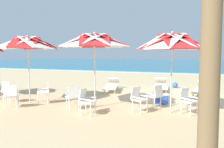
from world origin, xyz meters
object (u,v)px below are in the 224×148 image
object	(u,v)px
plastic_chair_0	(138,98)
plastic_chair_7	(45,91)
plastic_chair_2	(155,95)
beach_umbrella_1	(95,41)
sun_lounger_0	(202,89)
cooler_box	(162,99)
plastic_chair_4	(86,100)
sun_lounger_2	(112,85)
plastic_chair_1	(187,99)
beach_umbrella_0	(172,43)
plastic_chair_3	(73,96)
beach_umbrella_2	(28,44)
plastic_chair_5	(9,90)
sun_lounger_1	(161,85)
beach_ball	(175,85)
palm_tree_1	(214,7)
plastic_chair_6	(12,95)

from	to	relation	value
plastic_chair_0	plastic_chair_7	bearing A→B (deg)	177.20
plastic_chair_2	plastic_chair_7	bearing A→B (deg)	-173.11
beach_umbrella_1	sun_lounger_0	size ratio (longest dim) A/B	1.25
plastic_chair_0	cooler_box	size ratio (longest dim) A/B	1.73
plastic_chair_4	sun_lounger_2	distance (m)	4.68
plastic_chair_1	plastic_chair_7	world-z (taller)	same
beach_umbrella_0	plastic_chair_3	world-z (taller)	beach_umbrella_0
plastic_chair_7	cooler_box	world-z (taller)	plastic_chair_7
beach_umbrella_2	plastic_chair_4	bearing A→B (deg)	-17.51
plastic_chair_5	sun_lounger_1	distance (m)	7.32
beach_ball	plastic_chair_5	bearing A→B (deg)	-136.38
beach_umbrella_1	plastic_chair_2	bearing A→B (deg)	13.23
sun_lounger_1	plastic_chair_7	bearing A→B (deg)	-133.10
plastic_chair_0	sun_lounger_1	world-z (taller)	plastic_chair_0
beach_ball	palm_tree_1	bearing A→B (deg)	-84.11
plastic_chair_3	sun_lounger_2	xyz separation A→B (m)	(0.09, 4.20, -0.22)
plastic_chair_5	plastic_chair_6	bearing A→B (deg)	-42.86
beach_umbrella_2	beach_umbrella_0	bearing A→B (deg)	1.69
beach_umbrella_2	cooler_box	world-z (taller)	beach_umbrella_2
sun_lounger_2	plastic_chair_5	bearing A→B (deg)	-127.89
plastic_chair_5	sun_lounger_2	bearing A→B (deg)	52.11
sun_lounger_2	palm_tree_1	xyz separation A→B (m)	(4.09, -6.94, 2.54)
plastic_chair_1	cooler_box	world-z (taller)	plastic_chair_1
sun_lounger_1	cooler_box	size ratio (longest dim) A/B	4.40
plastic_chair_7	palm_tree_1	distance (m)	7.01
plastic_chair_5	cooler_box	xyz separation A→B (m)	(5.90, 1.69, -0.30)
beach_umbrella_1	beach_umbrella_2	bearing A→B (deg)	-177.85
plastic_chair_0	cooler_box	distance (m)	1.69
cooler_box	plastic_chair_1	bearing A→B (deg)	-53.18
beach_umbrella_0	plastic_chair_4	xyz separation A→B (m)	(-2.62, -1.08, -1.86)
plastic_chair_5	sun_lounger_2	distance (m)	5.03
plastic_chair_1	sun_lounger_0	world-z (taller)	plastic_chair_1
plastic_chair_5	beach_ball	xyz separation A→B (m)	(6.26, 5.96, -0.34)
plastic_chair_4	beach_ball	xyz separation A→B (m)	(2.55, 6.63, -0.34)
plastic_chair_4	sun_lounger_0	xyz separation A→B (m)	(3.85, 4.69, -0.22)
plastic_chair_1	beach_umbrella_2	distance (m)	6.33
palm_tree_1	plastic_chair_0	bearing A→B (deg)	121.48
plastic_chair_7	beach_umbrella_0	bearing A→B (deg)	0.84
plastic_chair_0	plastic_chair_1	bearing A→B (deg)	9.75
plastic_chair_1	plastic_chair_5	distance (m)	6.86
beach_umbrella_2	sun_lounger_0	bearing A→B (deg)	29.26
beach_umbrella_1	plastic_chair_5	world-z (taller)	beach_umbrella_1
plastic_chair_1	cooler_box	size ratio (longest dim) A/B	1.73
plastic_chair_7	sun_lounger_1	xyz separation A→B (m)	(4.13, 4.41, -0.22)
beach_umbrella_1	sun_lounger_2	xyz separation A→B (m)	(-0.51, 3.62, -2.15)
palm_tree_1	beach_ball	world-z (taller)	palm_tree_1
plastic_chair_5	beach_ball	size ratio (longest dim) A/B	2.78
plastic_chair_3	sun_lounger_0	bearing A→B (deg)	43.05
plastic_chair_2	plastic_chair_7	size ratio (longest dim) A/B	1.00
palm_tree_1	beach_ball	bearing A→B (deg)	95.89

